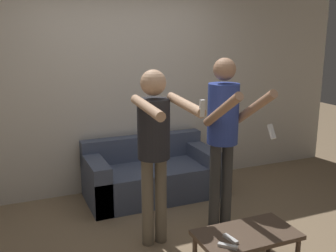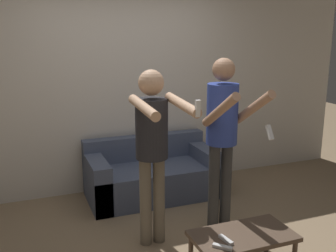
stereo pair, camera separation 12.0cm
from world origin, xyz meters
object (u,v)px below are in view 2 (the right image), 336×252
(couch, at_px, (152,176))
(person_standing_right, at_px, (223,128))
(remote_near, at_px, (222,247))
(coffee_table, at_px, (243,239))
(remote_far, at_px, (226,240))
(person_standing_left, at_px, (153,139))

(couch, height_order, person_standing_right, person_standing_right)
(person_standing_right, xyz_separation_m, remote_near, (-0.47, -0.89, -0.67))
(couch, relative_size, person_standing_right, 0.90)
(coffee_table, bearing_deg, remote_near, -153.01)
(couch, bearing_deg, remote_far, -91.26)
(person_standing_left, bearing_deg, remote_near, -75.00)
(person_standing_right, bearing_deg, person_standing_left, -179.72)
(coffee_table, bearing_deg, remote_far, -165.03)
(couch, distance_m, person_standing_left, 1.38)
(remote_near, bearing_deg, coffee_table, 26.99)
(couch, height_order, person_standing_left, person_standing_left)
(coffee_table, distance_m, remote_near, 0.30)
(coffee_table, distance_m, remote_far, 0.20)
(remote_far, bearing_deg, remote_near, -132.44)
(couch, xyz_separation_m, remote_near, (-0.12, -1.96, 0.15))
(remote_far, bearing_deg, person_standing_right, 63.83)
(coffee_table, bearing_deg, person_standing_left, 123.32)
(couch, height_order, remote_far, couch)
(couch, xyz_separation_m, person_standing_left, (-0.35, -1.08, 0.78))
(person_standing_right, bearing_deg, coffee_table, -105.75)
(person_standing_left, xyz_separation_m, person_standing_right, (0.71, 0.00, 0.04))
(person_standing_right, relative_size, remote_far, 11.22)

